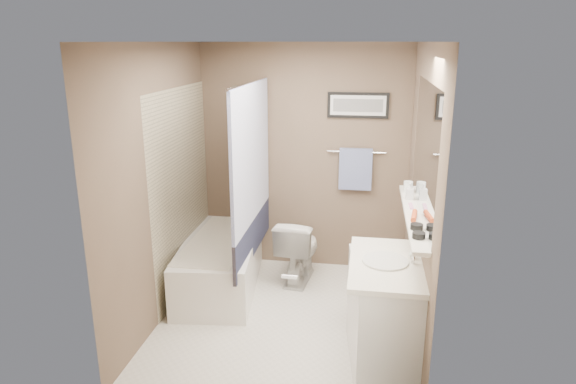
% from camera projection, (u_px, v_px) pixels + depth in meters
% --- Properties ---
extents(ground, '(2.50, 2.50, 0.00)m').
position_uv_depth(ground, '(285.00, 319.00, 4.62)').
color(ground, silver).
rests_on(ground, ground).
extents(ceiling, '(2.20, 2.50, 0.04)m').
position_uv_depth(ceiling, '(285.00, 44.00, 3.95)').
color(ceiling, white).
rests_on(ceiling, wall_back).
extents(wall_back, '(2.20, 0.04, 2.40)m').
position_uv_depth(wall_back, '(304.00, 159.00, 5.45)').
color(wall_back, brown).
rests_on(wall_back, ground).
extents(wall_front, '(2.20, 0.04, 2.40)m').
position_uv_depth(wall_front, '(253.00, 247.00, 3.12)').
color(wall_front, brown).
rests_on(wall_front, ground).
extents(wall_left, '(0.04, 2.50, 2.40)m').
position_uv_depth(wall_left, '(162.00, 186.00, 4.44)').
color(wall_left, brown).
rests_on(wall_left, ground).
extents(wall_right, '(0.04, 2.50, 2.40)m').
position_uv_depth(wall_right, '(418.00, 197.00, 4.12)').
color(wall_right, brown).
rests_on(wall_right, ground).
extents(tile_surround, '(0.02, 1.55, 2.00)m').
position_uv_depth(tile_surround, '(183.00, 192.00, 4.98)').
color(tile_surround, tan).
rests_on(tile_surround, wall_left).
extents(curtain_rod, '(0.02, 1.55, 0.02)m').
position_uv_depth(curtain_rod, '(250.00, 83.00, 4.58)').
color(curtain_rod, silver).
rests_on(curtain_rod, wall_left).
extents(curtain_upper, '(0.03, 1.45, 1.28)m').
position_uv_depth(curtain_upper, '(251.00, 154.00, 4.76)').
color(curtain_upper, white).
rests_on(curtain_upper, curtain_rod).
extents(curtain_lower, '(0.03, 1.45, 0.36)m').
position_uv_depth(curtain_lower, '(253.00, 236.00, 4.99)').
color(curtain_lower, '#242843').
rests_on(curtain_lower, curtain_rod).
extents(mirror, '(0.02, 1.60, 1.00)m').
position_uv_depth(mirror, '(425.00, 150.00, 3.86)').
color(mirror, silver).
rests_on(mirror, wall_right).
extents(shelf, '(0.12, 1.60, 0.03)m').
position_uv_depth(shelf, '(412.00, 215.00, 4.01)').
color(shelf, silver).
rests_on(shelf, wall_right).
extents(towel_bar, '(0.60, 0.02, 0.02)m').
position_uv_depth(towel_bar, '(356.00, 152.00, 5.32)').
color(towel_bar, silver).
rests_on(towel_bar, wall_back).
extents(towel, '(0.34, 0.05, 0.44)m').
position_uv_depth(towel, '(355.00, 169.00, 5.36)').
color(towel, '#9BACE1').
rests_on(towel, towel_bar).
extents(art_frame, '(0.62, 0.02, 0.26)m').
position_uv_depth(art_frame, '(358.00, 105.00, 5.20)').
color(art_frame, black).
rests_on(art_frame, wall_back).
extents(art_mat, '(0.56, 0.00, 0.20)m').
position_uv_depth(art_mat, '(358.00, 105.00, 5.19)').
color(art_mat, white).
rests_on(art_mat, art_frame).
extents(art_image, '(0.50, 0.00, 0.13)m').
position_uv_depth(art_image, '(358.00, 105.00, 5.19)').
color(art_image, '#595959').
rests_on(art_image, art_mat).
extents(door, '(0.80, 0.02, 2.00)m').
position_uv_depth(door, '(342.00, 284.00, 3.08)').
color(door, silver).
rests_on(door, wall_front).
extents(door_handle, '(0.10, 0.02, 0.02)m').
position_uv_depth(door_handle, '(289.00, 277.00, 3.18)').
color(door_handle, silver).
rests_on(door_handle, door).
extents(bathtub, '(0.86, 1.57, 0.50)m').
position_uv_depth(bathtub, '(221.00, 264.00, 5.17)').
color(bathtub, white).
rests_on(bathtub, ground).
extents(tub_rim, '(0.56, 1.36, 0.02)m').
position_uv_depth(tub_rim, '(220.00, 241.00, 5.10)').
color(tub_rim, white).
rests_on(tub_rim, bathtub).
extents(toilet, '(0.45, 0.71, 0.68)m').
position_uv_depth(toilet, '(299.00, 249.00, 5.30)').
color(toilet, silver).
rests_on(toilet, ground).
extents(vanity, '(0.60, 0.95, 0.80)m').
position_uv_depth(vanity, '(385.00, 315.00, 3.90)').
color(vanity, white).
rests_on(vanity, ground).
extents(countertop, '(0.54, 0.96, 0.04)m').
position_uv_depth(countertop, '(386.00, 265.00, 3.78)').
color(countertop, silver).
rests_on(countertop, vanity).
extents(sink_basin, '(0.34, 0.34, 0.01)m').
position_uv_depth(sink_basin, '(385.00, 261.00, 3.78)').
color(sink_basin, silver).
rests_on(sink_basin, countertop).
extents(faucet_spout, '(0.02, 0.02, 0.10)m').
position_uv_depth(faucet_spout, '(413.00, 257.00, 3.74)').
color(faucet_spout, silver).
rests_on(faucet_spout, countertop).
extents(faucet_knob, '(0.05, 0.05, 0.05)m').
position_uv_depth(faucet_knob, '(412.00, 255.00, 3.84)').
color(faucet_knob, white).
rests_on(faucet_knob, countertop).
extents(candle_bowl_near, '(0.09, 0.09, 0.04)m').
position_uv_depth(candle_bowl_near, '(419.00, 235.00, 3.49)').
color(candle_bowl_near, black).
rests_on(candle_bowl_near, shelf).
extents(candle_bowl_far, '(0.09, 0.09, 0.04)m').
position_uv_depth(candle_bowl_far, '(417.00, 227.00, 3.65)').
color(candle_bowl_far, black).
rests_on(candle_bowl_far, shelf).
extents(hair_brush_front, '(0.07, 0.22, 0.04)m').
position_uv_depth(hair_brush_front, '(414.00, 216.00, 3.88)').
color(hair_brush_front, '#C4441B').
rests_on(hair_brush_front, shelf).
extents(pink_comb, '(0.03, 0.16, 0.01)m').
position_uv_depth(pink_comb, '(411.00, 206.00, 4.16)').
color(pink_comb, '#CC7CA4').
rests_on(pink_comb, shelf).
extents(glass_jar, '(0.08, 0.08, 0.10)m').
position_uv_depth(glass_jar, '(408.00, 187.00, 4.54)').
color(glass_jar, white).
rests_on(glass_jar, shelf).
extents(soap_bottle, '(0.06, 0.07, 0.14)m').
position_uv_depth(soap_bottle, '(410.00, 191.00, 4.34)').
color(soap_bottle, '#999999').
rests_on(soap_bottle, shelf).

